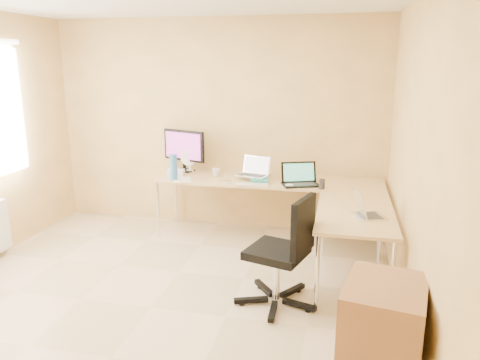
% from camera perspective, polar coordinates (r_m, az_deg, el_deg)
% --- Properties ---
extents(floor, '(4.50, 4.50, 0.00)m').
position_cam_1_polar(floor, '(4.23, -10.93, -15.17)').
color(floor, '#CFB18F').
rests_on(floor, ground).
extents(wall_back, '(4.50, 0.00, 4.50)m').
position_cam_1_polar(wall_back, '(5.87, -2.84, 6.80)').
color(wall_back, '#E8B96C').
rests_on(wall_back, ground).
extents(wall_right, '(0.00, 4.50, 4.50)m').
position_cam_1_polar(wall_right, '(3.49, 21.42, 0.64)').
color(wall_right, '#E8B96C').
rests_on(wall_right, ground).
extents(desk_main, '(2.65, 0.70, 0.73)m').
position_cam_1_polar(desk_main, '(5.54, 3.45, -3.58)').
color(desk_main, tan).
rests_on(desk_main, ground).
extents(desk_return, '(0.70, 1.30, 0.73)m').
position_cam_1_polar(desk_return, '(4.54, 13.74, -8.10)').
color(desk_return, tan).
rests_on(desk_return, ground).
extents(monitor, '(0.64, 0.40, 0.52)m').
position_cam_1_polar(monitor, '(5.84, -6.90, 3.61)').
color(monitor, black).
rests_on(monitor, desk_main).
extents(book_stack, '(0.25, 0.31, 0.05)m').
position_cam_1_polar(book_stack, '(5.34, 2.41, 0.07)').
color(book_stack, '#247F6C').
rests_on(book_stack, desk_main).
extents(laptop_center, '(0.41, 0.36, 0.22)m').
position_cam_1_polar(laptop_center, '(5.37, 1.62, 1.65)').
color(laptop_center, silver).
rests_on(laptop_center, desk_main).
extents(laptop_black, '(0.47, 0.41, 0.25)m').
position_cam_1_polar(laptop_black, '(5.19, 7.50, 0.69)').
color(laptop_black, black).
rests_on(laptop_black, desk_main).
extents(keyboard, '(0.37, 0.14, 0.02)m').
position_cam_1_polar(keyboard, '(5.18, 1.47, -0.54)').
color(keyboard, silver).
rests_on(keyboard, desk_main).
extents(mouse, '(0.11, 0.08, 0.03)m').
position_cam_1_polar(mouse, '(5.13, 6.10, -0.66)').
color(mouse, silver).
rests_on(mouse, desk_main).
extents(mug, '(0.11, 0.11, 0.09)m').
position_cam_1_polar(mug, '(5.58, -2.99, 0.93)').
color(mug, silver).
rests_on(mug, desk_main).
extents(cd_stack, '(0.12, 0.12, 0.03)m').
position_cam_1_polar(cd_stack, '(5.27, -1.52, -0.23)').
color(cd_stack, silver).
rests_on(cd_stack, desk_main).
extents(water_bottle, '(0.11, 0.11, 0.31)m').
position_cam_1_polar(water_bottle, '(5.43, -8.19, 1.58)').
color(water_bottle, teal).
rests_on(water_bottle, desk_main).
extents(papers, '(0.27, 0.33, 0.01)m').
position_cam_1_polar(papers, '(5.46, -7.12, 0.06)').
color(papers, silver).
rests_on(papers, desk_main).
extents(white_box, '(0.22, 0.17, 0.07)m').
position_cam_1_polar(white_box, '(5.66, -7.92, 0.90)').
color(white_box, silver).
rests_on(white_box, desk_main).
extents(desk_fan, '(0.26, 0.26, 0.26)m').
position_cam_1_polar(desk_fan, '(5.84, -6.19, 2.31)').
color(desk_fan, white).
rests_on(desk_fan, desk_main).
extents(black_cup, '(0.08, 0.08, 0.11)m').
position_cam_1_polar(black_cup, '(5.09, 10.04, -0.50)').
color(black_cup, black).
rests_on(black_cup, desk_main).
extents(laptop_return, '(0.37, 0.33, 0.20)m').
position_cam_1_polar(laptop_return, '(4.25, 15.71, -3.11)').
color(laptop_return, silver).
rests_on(laptop_return, desk_return).
extents(office_chair, '(0.75, 0.75, 1.01)m').
position_cam_1_polar(office_chair, '(4.03, 4.57, -8.60)').
color(office_chair, black).
rests_on(office_chair, ground).
extents(cabinet, '(0.57, 0.66, 0.80)m').
position_cam_1_polar(cabinet, '(3.19, 17.01, -18.72)').
color(cabinet, brown).
rests_on(cabinet, ground).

